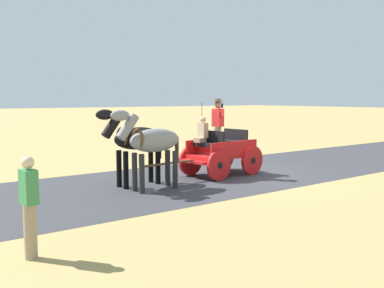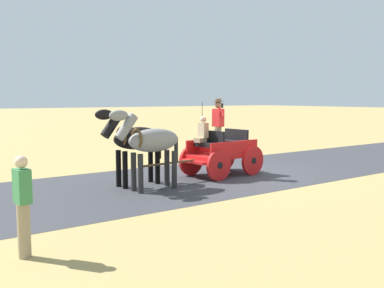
% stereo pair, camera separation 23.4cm
% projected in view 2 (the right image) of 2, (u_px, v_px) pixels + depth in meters
% --- Properties ---
extents(ground_plane, '(200.00, 200.00, 0.00)m').
position_uv_depth(ground_plane, '(238.00, 173.00, 14.57)').
color(ground_plane, tan).
extents(road_surface, '(5.61, 160.00, 0.01)m').
position_uv_depth(road_surface, '(238.00, 173.00, 14.57)').
color(road_surface, '#38383D').
rests_on(road_surface, ground).
extents(horse_drawn_carriage, '(1.63, 4.52, 2.50)m').
position_uv_depth(horse_drawn_carriage, '(220.00, 151.00, 14.03)').
color(horse_drawn_carriage, red).
rests_on(horse_drawn_carriage, ground).
extents(horse_near_side, '(0.62, 2.13, 2.21)m').
position_uv_depth(horse_near_side, '(150.00, 142.00, 11.72)').
color(horse_near_side, gray).
rests_on(horse_near_side, ground).
extents(horse_off_side, '(0.67, 2.14, 2.21)m').
position_uv_depth(horse_off_side, '(135.00, 140.00, 12.31)').
color(horse_off_side, black).
rests_on(horse_off_side, ground).
extents(pedestrian_walking, '(0.34, 0.23, 1.63)m').
position_uv_depth(pedestrian_walking, '(23.00, 204.00, 6.75)').
color(pedestrian_walking, '#998466').
rests_on(pedestrian_walking, ground).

